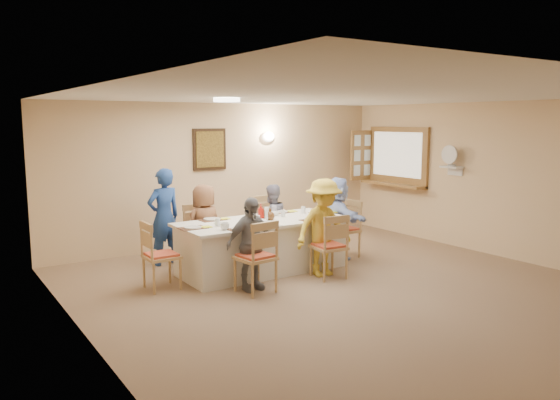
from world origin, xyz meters
TOP-DOWN VIEW (x-y plane):
  - ground at (0.00, 0.00)m, footprint 7.00×7.00m
  - room_walls at (0.00, 0.00)m, footprint 7.00×7.00m
  - wall_picture at (-0.30, 3.46)m, footprint 0.62×0.05m
  - wall_sconce at (0.90, 3.44)m, footprint 0.26×0.09m
  - ceiling_light at (-1.00, 1.50)m, footprint 0.36×0.36m
  - serving_hatch at (3.21, 2.40)m, footprint 0.06×1.50m
  - hatch_sill at (3.09, 2.40)m, footprint 0.30×1.50m
  - shutter_door at (2.95, 3.16)m, footprint 0.55×0.04m
  - fan_shelf at (3.13, 1.05)m, footprint 0.22×0.36m
  - desk_fan at (3.10, 1.05)m, footprint 0.30×0.30m
  - dining_table at (-0.44, 1.51)m, footprint 2.49×1.05m
  - chair_back_left at (-1.04, 2.31)m, footprint 0.45×0.45m
  - chair_back_right at (0.16, 2.31)m, footprint 0.52×0.52m
  - chair_front_left at (-1.04, 0.71)m, footprint 0.50×0.50m
  - chair_front_right at (0.16, 0.71)m, footprint 0.49×0.49m
  - chair_left_end at (-1.99, 1.51)m, footprint 0.44×0.44m
  - chair_right_end at (1.11, 1.51)m, footprint 0.46×0.46m
  - diner_back_left at (-1.04, 2.19)m, footprint 0.77×0.64m
  - diner_back_right at (0.16, 2.19)m, footprint 0.69×0.60m
  - diner_front_left at (-1.04, 0.83)m, footprint 0.76×0.39m
  - diner_front_right at (0.16, 0.83)m, footprint 0.94×0.59m
  - diner_right_end at (0.98, 1.51)m, footprint 1.37×0.86m
  - caregiver at (-1.49, 2.66)m, footprint 0.64×0.51m
  - placemat_fl at (-1.04, 1.09)m, footprint 0.35×0.26m
  - plate_fl at (-1.04, 1.09)m, footprint 0.25×0.25m
  - napkin_fl at (-0.86, 1.04)m, footprint 0.15×0.15m
  - placemat_fr at (0.16, 1.09)m, footprint 0.34×0.25m
  - plate_fr at (0.16, 1.09)m, footprint 0.25×0.25m
  - napkin_fr at (0.34, 1.04)m, footprint 0.13×0.13m
  - placemat_bl at (-1.04, 1.93)m, footprint 0.38×0.28m
  - plate_bl at (-1.04, 1.93)m, footprint 0.25×0.25m
  - napkin_bl at (-0.86, 1.88)m, footprint 0.13×0.13m
  - placemat_br at (0.16, 1.93)m, footprint 0.36×0.27m
  - plate_br at (0.16, 1.93)m, footprint 0.23×0.23m
  - napkin_br at (0.34, 1.88)m, footprint 0.14×0.14m
  - placemat_le at (-1.54, 1.51)m, footprint 0.36×0.27m
  - plate_le at (-1.54, 1.51)m, footprint 0.23×0.23m
  - napkin_le at (-1.36, 1.46)m, footprint 0.13×0.13m
  - placemat_re at (0.68, 1.51)m, footprint 0.37×0.28m
  - plate_re at (0.68, 1.51)m, footprint 0.23×0.23m
  - napkin_re at (0.86, 1.46)m, footprint 0.15×0.15m
  - teacup_a at (-1.23, 1.17)m, footprint 0.21×0.21m
  - teacup_b at (-0.02, 2.06)m, footprint 0.13×0.13m
  - bowl_a at (-0.65, 1.28)m, footprint 0.39×0.39m
  - bowl_b at (-0.08, 1.76)m, footprint 0.28×0.28m
  - condiment_ketchup at (-0.46, 1.51)m, footprint 0.16×0.16m
  - condiment_brown at (-0.38, 1.60)m, footprint 0.14×0.14m
  - condiment_malt at (-0.33, 1.46)m, footprint 0.23×0.23m
  - drinking_glass at (-0.59, 1.56)m, footprint 0.07×0.07m

SIDE VIEW (x-z plane):
  - ground at x=0.00m, z-range 0.00..0.00m
  - dining_table at x=-0.44m, z-range 0.00..0.76m
  - chair_left_end at x=-1.99m, z-range 0.00..0.91m
  - chair_front_right at x=0.16m, z-range 0.00..0.92m
  - chair_right_end at x=1.11m, z-range 0.00..0.92m
  - chair_back_left at x=-1.04m, z-range 0.00..0.93m
  - chair_front_left at x=-1.04m, z-range 0.00..0.95m
  - chair_back_right at x=0.16m, z-range 0.00..0.97m
  - diner_back_right at x=0.16m, z-range 0.00..1.18m
  - diner_front_left at x=-1.04m, z-range 0.00..1.22m
  - diner_back_left at x=-1.04m, z-range 0.00..1.26m
  - diner_right_end at x=0.98m, z-range 0.00..1.31m
  - diner_front_right at x=0.16m, z-range 0.00..1.39m
  - caregiver at x=-1.49m, z-range 0.00..1.48m
  - placemat_fl at x=-1.04m, z-range 0.76..0.77m
  - placemat_fr at x=0.16m, z-range 0.76..0.77m
  - placemat_bl at x=-1.04m, z-range 0.76..0.77m
  - placemat_br at x=0.16m, z-range 0.76..0.77m
  - placemat_le at x=-1.54m, z-range 0.76..0.77m
  - placemat_re at x=0.68m, z-range 0.76..0.77m
  - napkin_fl at x=-0.86m, z-range 0.77..0.77m
  - napkin_fr at x=0.34m, z-range 0.77..0.77m
  - napkin_bl at x=-0.86m, z-range 0.77..0.77m
  - napkin_br at x=0.34m, z-range 0.77..0.77m
  - napkin_le at x=-1.36m, z-range 0.77..0.77m
  - napkin_re at x=0.86m, z-range 0.77..0.77m
  - plate_fl at x=-1.04m, z-range 0.77..0.78m
  - plate_fr at x=0.16m, z-range 0.77..0.78m
  - plate_bl at x=-1.04m, z-range 0.77..0.78m
  - plate_br at x=0.16m, z-range 0.77..0.78m
  - plate_le at x=-1.54m, z-range 0.77..0.78m
  - plate_re at x=0.68m, z-range 0.77..0.78m
  - bowl_b at x=-0.08m, z-range 0.76..0.81m
  - bowl_a at x=-0.65m, z-range 0.76..0.82m
  - teacup_b at x=-0.02m, z-range 0.76..0.84m
  - teacup_a at x=-1.23m, z-range 0.76..0.86m
  - drinking_glass at x=-0.59m, z-range 0.76..0.87m
  - condiment_malt at x=-0.33m, z-range 0.76..0.93m
  - condiment_brown at x=-0.38m, z-range 0.76..0.95m
  - condiment_ketchup at x=-0.46m, z-range 0.76..1.00m
  - hatch_sill at x=3.09m, z-range 0.95..1.00m
  - fan_shelf at x=3.13m, z-range 1.39..1.41m
  - serving_hatch at x=3.21m, z-range 0.92..2.08m
  - shutter_door at x=2.95m, z-range 1.00..2.00m
  - room_walls at x=0.00m, z-range -1.99..5.01m
  - desk_fan at x=3.10m, z-range 1.41..1.69m
  - wall_picture at x=-0.30m, z-range 1.34..2.06m
  - wall_sconce at x=0.90m, z-range 1.81..1.99m
  - ceiling_light at x=-1.00m, z-range 2.45..2.50m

